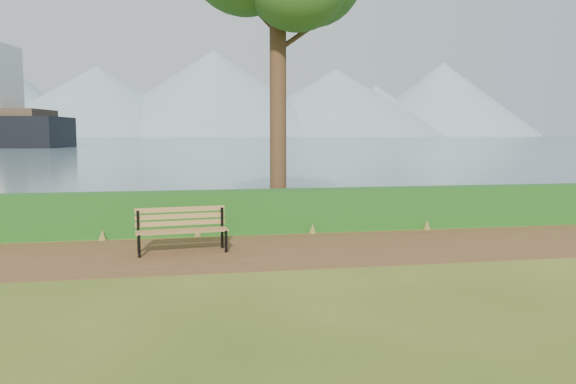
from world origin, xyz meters
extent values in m
plane|color=#395017|center=(0.00, 0.00, 0.00)|extent=(140.00, 140.00, 0.00)
cube|color=brown|center=(0.00, 0.30, 0.01)|extent=(40.00, 3.40, 0.01)
cube|color=#144814|center=(0.00, 2.60, 0.50)|extent=(32.00, 0.85, 1.00)
cube|color=#405B68|center=(0.00, 260.00, 0.01)|extent=(700.00, 510.00, 0.00)
cone|color=#7B94A4|center=(-60.00, 395.00, 24.00)|extent=(160.00, 160.00, 48.00)
cone|color=#7B94A4|center=(20.00, 405.00, 31.00)|extent=(190.00, 190.00, 62.00)
cone|color=#7B94A4|center=(110.00, 400.00, 25.00)|extent=(170.00, 170.00, 50.00)
cone|color=#7B94A4|center=(200.00, 410.00, 29.00)|extent=(150.00, 150.00, 58.00)
cone|color=#7B94A4|center=(-10.00, 430.00, 17.50)|extent=(120.00, 120.00, 35.00)
cone|color=#7B94A4|center=(150.00, 425.00, 20.00)|extent=(130.00, 130.00, 40.00)
cube|color=black|center=(-2.25, 0.08, 0.22)|extent=(0.06, 0.07, 0.45)
cube|color=black|center=(-2.30, 0.52, 0.43)|extent=(0.06, 0.07, 0.86)
cube|color=black|center=(-2.27, 0.30, 0.42)|extent=(0.11, 0.52, 0.05)
cube|color=black|center=(-0.58, 0.27, 0.22)|extent=(0.06, 0.07, 0.45)
cube|color=black|center=(-0.63, 0.71, 0.43)|extent=(0.06, 0.07, 0.86)
cube|color=black|center=(-0.60, 0.49, 0.42)|extent=(0.11, 0.52, 0.05)
cube|color=olive|center=(-1.42, 0.21, 0.45)|extent=(1.80, 0.29, 0.03)
cube|color=olive|center=(-1.43, 0.33, 0.45)|extent=(1.80, 0.29, 0.03)
cube|color=olive|center=(-1.45, 0.46, 0.45)|extent=(1.80, 0.29, 0.03)
cube|color=olive|center=(-1.46, 0.58, 0.45)|extent=(1.80, 0.29, 0.03)
cube|color=olive|center=(-1.47, 0.64, 0.57)|extent=(1.79, 0.24, 0.10)
cube|color=olive|center=(-1.47, 0.64, 0.71)|extent=(1.79, 0.24, 0.10)
cube|color=olive|center=(-1.47, 0.64, 0.85)|extent=(1.79, 0.24, 0.10)
cylinder|color=#392717|center=(1.16, 4.43, 4.06)|extent=(0.45, 0.45, 8.13)
cylinder|color=#392717|center=(1.67, 4.43, 4.97)|extent=(1.19, 0.14, 0.89)
cylinder|color=#392717|center=(0.71, 4.55, 5.53)|extent=(0.92, 0.43, 0.81)
camera|label=1|loc=(-1.34, -10.80, 2.38)|focal=35.00mm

